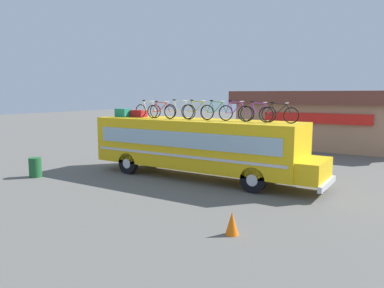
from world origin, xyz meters
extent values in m
plane|color=#605E59|center=(0.00, 0.00, 0.00)|extent=(120.00, 120.00, 0.00)
cube|color=yellow|center=(0.00, 0.00, 1.68)|extent=(10.43, 2.57, 2.25)
cube|color=yellow|center=(5.68, 0.00, 0.98)|extent=(0.93, 2.37, 0.83)
cube|color=#99B7C6|center=(0.00, -1.30, 1.98)|extent=(9.60, 0.04, 0.72)
cube|color=#99B7C6|center=(0.00, 1.30, 1.98)|extent=(9.60, 0.04, 0.72)
cube|color=silver|center=(0.00, -1.31, 1.23)|extent=(10.01, 0.03, 0.12)
cube|color=silver|center=(0.00, 1.31, 1.23)|extent=(10.01, 0.03, 0.12)
cube|color=silver|center=(6.20, 0.00, 0.48)|extent=(0.16, 2.45, 0.24)
cylinder|color=black|center=(3.55, -1.15, 0.54)|extent=(1.08, 0.28, 1.08)
cylinder|color=silver|center=(3.55, -1.15, 0.54)|extent=(0.49, 0.30, 0.49)
cylinder|color=black|center=(3.55, 1.15, 0.54)|extent=(1.08, 0.28, 1.08)
cylinder|color=silver|center=(3.55, 1.15, 0.54)|extent=(0.49, 0.30, 0.49)
cylinder|color=black|center=(-3.23, -1.15, 0.54)|extent=(1.08, 0.28, 1.08)
cylinder|color=silver|center=(-3.23, -1.15, 0.54)|extent=(0.49, 0.30, 0.49)
cylinder|color=black|center=(-3.23, 1.15, 0.54)|extent=(1.08, 0.28, 1.08)
cylinder|color=silver|center=(-3.23, 1.15, 0.54)|extent=(0.49, 0.30, 0.49)
cube|color=#1E7F66|center=(-4.29, -0.33, 3.03)|extent=(0.71, 0.51, 0.44)
cube|color=maroon|center=(-3.52, 0.06, 2.99)|extent=(0.75, 0.53, 0.36)
torus|color=black|center=(-3.24, -0.10, 3.15)|extent=(0.68, 0.04, 0.68)
torus|color=black|center=(-2.29, -0.10, 3.15)|extent=(0.68, 0.04, 0.68)
cylinder|color=white|center=(-2.95, -0.10, 3.40)|extent=(0.19, 0.04, 0.48)
cylinder|color=white|center=(-2.67, -0.10, 3.39)|extent=(0.44, 0.04, 0.47)
cylinder|color=white|center=(-2.74, -0.10, 3.62)|extent=(0.57, 0.04, 0.07)
cylinder|color=white|center=(-3.06, -0.10, 3.16)|extent=(0.36, 0.03, 0.05)
cylinder|color=white|center=(-3.13, -0.10, 3.39)|extent=(0.24, 0.03, 0.50)
cylinder|color=white|center=(-2.37, -0.10, 3.38)|extent=(0.20, 0.03, 0.47)
cylinder|color=silver|center=(-2.46, -0.10, 3.66)|extent=(0.03, 0.44, 0.03)
ellipsoid|color=black|center=(-3.03, -0.10, 3.68)|extent=(0.20, 0.08, 0.06)
torus|color=black|center=(-2.35, -0.24, 3.14)|extent=(0.66, 0.04, 0.66)
torus|color=black|center=(-1.29, -0.24, 3.14)|extent=(0.66, 0.04, 0.66)
cylinder|color=red|center=(-2.03, -0.24, 3.39)|extent=(0.20, 0.04, 0.47)
cylinder|color=red|center=(-1.71, -0.24, 3.37)|extent=(0.49, 0.04, 0.45)
cylinder|color=red|center=(-1.80, -0.24, 3.60)|extent=(0.64, 0.04, 0.07)
cylinder|color=red|center=(-2.15, -0.24, 3.15)|extent=(0.41, 0.03, 0.05)
cylinder|color=red|center=(-2.24, -0.24, 3.38)|extent=(0.26, 0.03, 0.49)
cylinder|color=red|center=(-1.38, -0.24, 3.36)|extent=(0.22, 0.03, 0.46)
cylinder|color=silver|center=(-1.48, -0.24, 3.63)|extent=(0.03, 0.44, 0.03)
ellipsoid|color=black|center=(-2.12, -0.24, 3.65)|extent=(0.20, 0.08, 0.06)
torus|color=black|center=(-1.33, -0.14, 3.17)|extent=(0.72, 0.04, 0.72)
torus|color=black|center=(-0.23, -0.14, 3.17)|extent=(0.72, 0.04, 0.72)
cylinder|color=white|center=(-1.00, -0.14, 3.44)|extent=(0.21, 0.04, 0.52)
cylinder|color=white|center=(-0.67, -0.14, 3.42)|extent=(0.51, 0.04, 0.50)
cylinder|color=white|center=(-0.75, -0.14, 3.67)|extent=(0.66, 0.04, 0.07)
cylinder|color=white|center=(-1.12, -0.14, 3.18)|extent=(0.42, 0.03, 0.05)
cylinder|color=white|center=(-1.20, -0.14, 3.43)|extent=(0.27, 0.03, 0.54)
cylinder|color=white|center=(-0.33, -0.14, 3.41)|extent=(0.23, 0.03, 0.50)
cylinder|color=silver|center=(-0.42, -0.14, 3.71)|extent=(0.03, 0.44, 0.03)
ellipsoid|color=black|center=(-1.08, -0.14, 3.73)|extent=(0.20, 0.08, 0.06)
torus|color=black|center=(-0.41, 0.02, 3.16)|extent=(0.71, 0.04, 0.71)
torus|color=black|center=(0.67, 0.02, 3.16)|extent=(0.71, 0.04, 0.71)
cylinder|color=#B2B20C|center=(-0.09, 0.02, 3.43)|extent=(0.21, 0.04, 0.51)
cylinder|color=#B2B20C|center=(0.24, 0.02, 3.42)|extent=(0.50, 0.04, 0.49)
cylinder|color=#B2B20C|center=(0.15, 0.02, 3.67)|extent=(0.65, 0.04, 0.07)
cylinder|color=#B2B20C|center=(-0.21, 0.02, 3.17)|extent=(0.41, 0.03, 0.05)
cylinder|color=#B2B20C|center=(-0.29, 0.02, 3.42)|extent=(0.26, 0.03, 0.53)
cylinder|color=#B2B20C|center=(0.57, 0.02, 3.41)|extent=(0.22, 0.03, 0.50)
cylinder|color=silver|center=(0.47, 0.02, 3.70)|extent=(0.03, 0.44, 0.03)
ellipsoid|color=black|center=(-0.18, 0.02, 3.72)|extent=(0.20, 0.08, 0.06)
torus|color=black|center=(0.63, 0.11, 3.16)|extent=(0.71, 0.04, 0.71)
torus|color=black|center=(1.61, 0.11, 3.16)|extent=(0.71, 0.04, 0.71)
cylinder|color=green|center=(0.93, 0.11, 3.43)|extent=(0.19, 0.04, 0.50)
cylinder|color=green|center=(1.22, 0.11, 3.41)|extent=(0.46, 0.04, 0.48)
cylinder|color=green|center=(1.14, 0.11, 3.66)|extent=(0.59, 0.04, 0.07)
cylinder|color=green|center=(0.82, 0.11, 3.17)|extent=(0.37, 0.03, 0.05)
cylinder|color=green|center=(0.74, 0.11, 3.42)|extent=(0.24, 0.03, 0.52)
cylinder|color=green|center=(1.52, 0.11, 3.40)|extent=(0.21, 0.03, 0.49)
cylinder|color=silver|center=(1.43, 0.11, 3.69)|extent=(0.03, 0.44, 0.03)
ellipsoid|color=black|center=(0.85, 0.11, 3.71)|extent=(0.20, 0.08, 0.06)
torus|color=black|center=(1.63, 0.06, 3.16)|extent=(0.71, 0.04, 0.71)
torus|color=black|center=(2.59, 0.06, 3.16)|extent=(0.71, 0.04, 0.71)
cylinder|color=purple|center=(1.92, 0.06, 3.43)|extent=(0.19, 0.04, 0.51)
cylinder|color=purple|center=(2.21, 0.06, 3.41)|extent=(0.45, 0.04, 0.49)
cylinder|color=purple|center=(2.13, 0.06, 3.66)|extent=(0.58, 0.04, 0.07)
cylinder|color=purple|center=(1.81, 0.06, 3.17)|extent=(0.37, 0.03, 0.05)
cylinder|color=purple|center=(1.73, 0.06, 3.42)|extent=(0.24, 0.03, 0.53)
cylinder|color=purple|center=(2.51, 0.06, 3.40)|extent=(0.20, 0.03, 0.49)
cylinder|color=silver|center=(2.42, 0.06, 3.69)|extent=(0.03, 0.44, 0.03)
ellipsoid|color=black|center=(1.84, 0.06, 3.72)|extent=(0.20, 0.08, 0.06)
torus|color=black|center=(2.62, 0.21, 3.15)|extent=(0.68, 0.04, 0.68)
torus|color=black|center=(3.63, 0.21, 3.15)|extent=(0.68, 0.04, 0.68)
cylinder|color=purple|center=(2.92, 0.21, 3.40)|extent=(0.20, 0.04, 0.48)
cylinder|color=purple|center=(3.22, 0.21, 3.39)|extent=(0.47, 0.04, 0.46)
cylinder|color=purple|center=(3.14, 0.21, 3.62)|extent=(0.61, 0.04, 0.07)
cylinder|color=purple|center=(2.81, 0.21, 3.16)|extent=(0.38, 0.03, 0.05)
cylinder|color=purple|center=(2.73, 0.21, 3.39)|extent=(0.25, 0.03, 0.50)
cylinder|color=purple|center=(3.54, 0.21, 3.38)|extent=(0.21, 0.03, 0.47)
cylinder|color=silver|center=(3.45, 0.21, 3.66)|extent=(0.03, 0.44, 0.03)
ellipsoid|color=black|center=(2.84, 0.21, 3.68)|extent=(0.20, 0.08, 0.06)
torus|color=black|center=(3.56, 0.06, 3.14)|extent=(0.67, 0.04, 0.67)
torus|color=black|center=(4.64, 0.06, 3.14)|extent=(0.67, 0.04, 0.67)
cylinder|color=black|center=(3.89, 0.06, 3.40)|extent=(0.21, 0.04, 0.48)
cylinder|color=black|center=(4.21, 0.06, 3.38)|extent=(0.50, 0.04, 0.46)
cylinder|color=black|center=(4.12, 0.06, 3.61)|extent=(0.65, 0.04, 0.07)
cylinder|color=black|center=(3.77, 0.06, 3.15)|extent=(0.41, 0.03, 0.05)
cylinder|color=black|center=(3.68, 0.06, 3.39)|extent=(0.26, 0.03, 0.50)
cylinder|color=black|center=(4.54, 0.06, 3.37)|extent=(0.22, 0.03, 0.47)
cylinder|color=silver|center=(4.45, 0.06, 3.65)|extent=(0.03, 0.44, 0.03)
ellipsoid|color=black|center=(3.80, 0.06, 3.67)|extent=(0.20, 0.08, 0.06)
cube|color=tan|center=(2.86, 15.83, 1.63)|extent=(12.13, 9.19, 3.26)
cube|color=brown|center=(2.86, 15.83, 3.74)|extent=(13.10, 9.93, 0.96)
cube|color=red|center=(2.86, 11.13, 2.35)|extent=(7.28, 0.16, 0.70)
cylinder|color=#1E592D|center=(-6.57, -4.12, 0.47)|extent=(0.59, 0.59, 0.95)
cone|color=orange|center=(4.85, -5.73, 0.34)|extent=(0.39, 0.39, 0.68)
camera|label=1|loc=(9.35, -14.96, 4.03)|focal=34.64mm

